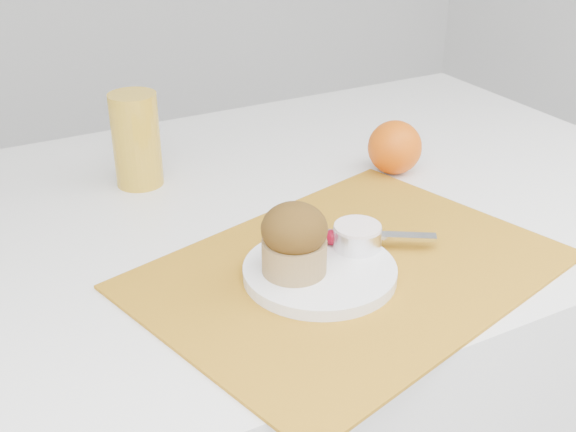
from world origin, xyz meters
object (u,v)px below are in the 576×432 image
table (295,391)px  plate (320,272)px  orange (395,147)px  juice_glass (136,140)px  muffin (294,240)px

table → plate: bearing=-112.1°
orange → plate: bearing=-140.5°
plate → juice_glass: (-0.10, 0.37, 0.06)m
table → plate: (-0.09, -0.22, 0.39)m
plate → orange: 0.34m
plate → juice_glass: juice_glass is taller
juice_glass → plate: bearing=-74.4°
juice_glass → muffin: bearing=-78.9°
plate → muffin: (-0.03, 0.01, 0.05)m
orange → muffin: bearing=-144.5°
plate → orange: bearing=39.5°
table → orange: size_ratio=14.17×
table → orange: bearing=0.7°
orange → muffin: 0.36m
muffin → table: bearing=60.3°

